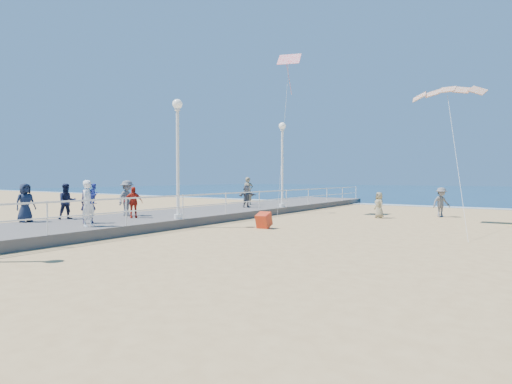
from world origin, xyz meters
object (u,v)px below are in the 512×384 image
Objects in this scene: spectator_2 at (127,198)px; spectator_6 at (248,191)px; woman_holding_toddler at (89,203)px; spectator_0 at (88,202)px; spectator_7 at (67,201)px; lamp_post_far at (282,155)px; lamp_post_mid at (178,146)px; toddler_held at (94,194)px; spectator_4 at (25,203)px; beach_walker_a at (441,202)px; spectator_5 at (246,196)px; beach_walker_c at (379,205)px; spectator_3 at (133,202)px; box_kite at (264,222)px.

spectator_2 is 0.91× the size of spectator_6.
woman_holding_toddler reaches higher than spectator_2.
spectator_0 is 2.29m from spectator_7.
lamp_post_far is 3.11× the size of spectator_2.
lamp_post_mid reaches higher than toddler_held.
spectator_4 is (-3.56, -0.60, -0.07)m from woman_holding_toddler.
beach_walker_a is at bearing -22.17° from spectator_0.
woman_holding_toddler is at bearing 118.13° from toddler_held.
lamp_post_mid is 1.00× the size of lamp_post_far.
lamp_post_mid is at bearing -15.04° from spectator_0.
spectator_5 is 0.98× the size of beach_walker_c.
spectator_3 is 6.07m from box_kite.
beach_walker_a is at bearing -47.24° from toddler_held.
lamp_post_far is 3.13× the size of spectator_0.
spectator_0 is 2.84m from spectator_4.
spectator_7 is 19.61m from beach_walker_a.
lamp_post_far reaches higher than beach_walker_a.
spectator_3 is at bearing -165.67° from spectator_5.
woman_holding_toddler is at bearing -157.74° from spectator_2.
spectator_5 is at bearing 6.46° from spectator_7.
lamp_post_far is 2.82× the size of spectator_6.
woman_holding_toddler is 1.02× the size of spectator_2.
lamp_post_mid is 8.05m from spectator_5.
spectator_5 is 10.61m from spectator_7.
spectator_3 is at bearing -124.93° from spectator_2.
beach_walker_c is at bearing -58.76° from spectator_5.
spectator_2 is (-1.31, 2.87, 0.01)m from spectator_0.
toddler_held is at bearing -169.11° from beach_walker_a.
lamp_post_mid is at bearing -150.68° from spectator_5.
spectator_4 is (-1.25, -4.10, -0.05)m from spectator_2.
spectator_6 is (0.05, 9.85, 0.09)m from spectator_2.
spectator_3 is 4.30m from spectator_4.
lamp_post_mid is 3.05× the size of woman_holding_toddler.
spectator_0 reaches higher than box_kite.
spectator_6 is 1.30× the size of beach_walker_c.
spectator_4 reaches higher than beach_walker_c.
toddler_held reaches higher than spectator_3.
spectator_2 is 8.00m from spectator_5.
lamp_post_far is at bearing 150.47° from beach_walker_a.
spectator_2 is 1.09× the size of spectator_7.
spectator_5 is 0.83× the size of beach_walker_a.
lamp_post_far is 8.87× the size of box_kite.
spectator_7 is at bearing -12.79° from spectator_4.
spectator_2 is 4.29m from spectator_4.
spectator_2 reaches higher than spectator_5.
lamp_post_far is at bearing 0.54° from spectator_7.
spectator_6 is at bearing -7.25° from woman_holding_toddler.
spectator_0 is 0.99× the size of spectator_2.
toddler_held is at bearing -72.36° from beach_walker_c.
spectator_2 reaches higher than beach_walker_a.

